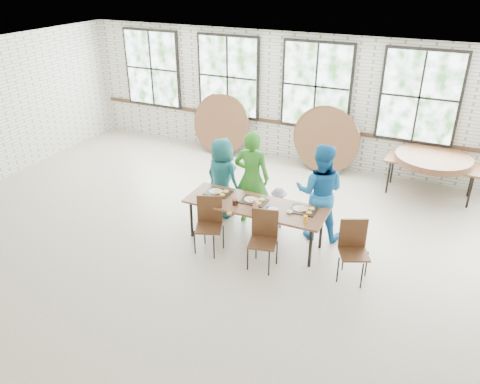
{
  "coord_description": "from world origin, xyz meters",
  "views": [
    {
      "loc": [
        2.85,
        -5.72,
        4.42
      ],
      "look_at": [
        0.0,
        0.4,
        1.05
      ],
      "focal_mm": 35.0,
      "sensor_mm": 36.0,
      "label": 1
    }
  ],
  "objects_px": {
    "chair_near_right": "(264,234)",
    "chair_near_left": "(209,219)",
    "storage_table": "(432,164)",
    "dining_table": "(255,207)"
  },
  "relations": [
    {
      "from": "dining_table",
      "to": "chair_near_left",
      "type": "height_order",
      "value": "chair_near_left"
    },
    {
      "from": "dining_table",
      "to": "chair_near_left",
      "type": "relative_size",
      "value": 2.53
    },
    {
      "from": "dining_table",
      "to": "storage_table",
      "type": "xyz_separation_m",
      "value": [
        2.54,
        3.21,
        -0.0
      ]
    },
    {
      "from": "dining_table",
      "to": "chair_near_left",
      "type": "xyz_separation_m",
      "value": [
        -0.61,
        -0.5,
        -0.13
      ]
    },
    {
      "from": "dining_table",
      "to": "storage_table",
      "type": "distance_m",
      "value": 4.09
    },
    {
      "from": "dining_table",
      "to": "chair_near_right",
      "type": "relative_size",
      "value": 2.53
    },
    {
      "from": "dining_table",
      "to": "chair_near_left",
      "type": "distance_m",
      "value": 0.8
    },
    {
      "from": "chair_near_right",
      "to": "storage_table",
      "type": "xyz_separation_m",
      "value": [
        2.15,
        3.74,
        0.13
      ]
    },
    {
      "from": "chair_near_right",
      "to": "chair_near_left",
      "type": "bearing_deg",
      "value": 164.4
    },
    {
      "from": "chair_near_left",
      "to": "dining_table",
      "type": "bearing_deg",
      "value": 17.37
    }
  ]
}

